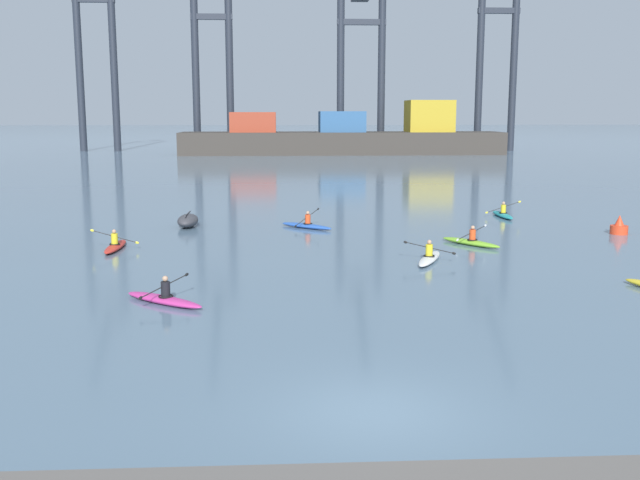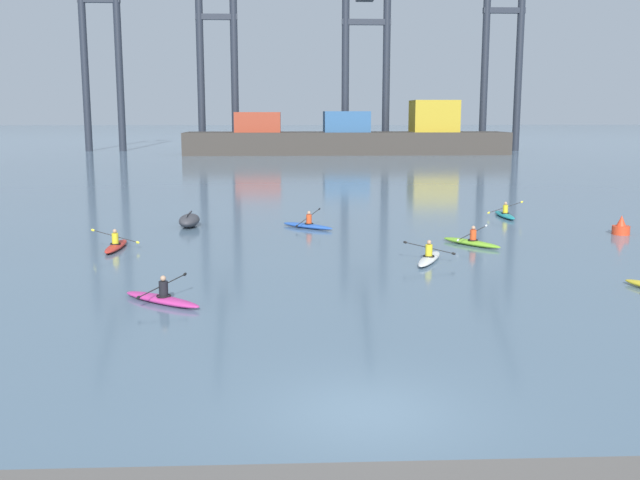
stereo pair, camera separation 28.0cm
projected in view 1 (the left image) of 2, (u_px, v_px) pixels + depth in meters
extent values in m
plane|color=slate|center=(375.00, 412.00, 15.32)|extent=(800.00, 800.00, 0.00)
cube|color=#38332D|center=(342.00, 143.00, 113.07)|extent=(49.60, 8.79, 3.41)
cube|color=#993823|center=(253.00, 122.00, 111.78)|extent=(6.94, 6.15, 3.03)
cube|color=#2D5684|center=(342.00, 122.00, 112.51)|extent=(6.94, 6.15, 3.16)
cube|color=#B29323|center=(429.00, 116.00, 113.10)|extent=(6.94, 6.15, 4.85)
cylinder|color=#232833|center=(79.00, 63.00, 119.64)|extent=(1.20, 1.20, 28.79)
cylinder|color=#232833|center=(114.00, 63.00, 119.94)|extent=(1.20, 1.20, 28.79)
cylinder|color=#232833|center=(196.00, 73.00, 118.11)|extent=(1.20, 1.20, 25.34)
cylinder|color=#232833|center=(230.00, 73.00, 118.41)|extent=(1.20, 1.20, 25.34)
cube|color=#232833|center=(211.00, 17.00, 116.74)|extent=(6.69, 0.90, 0.90)
cylinder|color=#232833|center=(341.00, 76.00, 117.71)|extent=(1.20, 1.20, 24.29)
cylinder|color=#232833|center=(381.00, 77.00, 118.07)|extent=(1.20, 1.20, 24.29)
cube|color=#232833|center=(362.00, 22.00, 116.44)|extent=(7.85, 0.90, 0.90)
cylinder|color=#232833|center=(480.00, 69.00, 120.96)|extent=(1.20, 1.20, 26.91)
cylinder|color=#232833|center=(513.00, 70.00, 121.27)|extent=(1.20, 1.20, 26.91)
cube|color=#232833|center=(499.00, 11.00, 119.51)|extent=(6.93, 0.90, 0.90)
ellipsoid|color=#38383D|center=(188.00, 221.00, 40.36)|extent=(1.14, 2.62, 0.70)
cube|color=#38383D|center=(188.00, 214.00, 40.30)|extent=(0.09, 1.95, 0.06)
cylinder|color=red|center=(619.00, 230.00, 37.95)|extent=(0.90, 0.90, 0.45)
cone|color=red|center=(620.00, 220.00, 37.87)|extent=(0.50, 0.49, 0.55)
ellipsoid|color=teal|center=(503.00, 215.00, 44.22)|extent=(0.64, 3.41, 0.26)
torus|color=black|center=(503.00, 213.00, 44.09)|extent=(0.50, 0.50, 0.05)
cylinder|color=gold|center=(503.00, 209.00, 44.05)|extent=(0.30, 0.30, 0.50)
sphere|color=tan|center=(504.00, 203.00, 43.99)|extent=(0.19, 0.19, 0.19)
cylinder|color=black|center=(503.00, 207.00, 44.08)|extent=(2.01, 0.06, 0.67)
ellipsoid|color=yellow|center=(487.00, 213.00, 44.07)|extent=(0.21, 0.04, 0.16)
ellipsoid|color=yellow|center=(520.00, 202.00, 44.10)|extent=(0.21, 0.04, 0.16)
ellipsoid|color=#2856B2|center=(306.00, 226.00, 39.90)|extent=(2.97, 2.67, 0.26)
torus|color=black|center=(308.00, 224.00, 39.81)|extent=(0.69, 0.69, 0.05)
cylinder|color=#DB471E|center=(308.00, 219.00, 39.77)|extent=(0.30, 0.30, 0.50)
sphere|color=tan|center=(308.00, 213.00, 39.71)|extent=(0.19, 0.19, 0.19)
cylinder|color=black|center=(307.00, 217.00, 39.78)|extent=(1.32, 1.53, 0.74)
ellipsoid|color=black|center=(296.00, 226.00, 39.07)|extent=(0.16, 0.18, 0.16)
ellipsoid|color=black|center=(318.00, 209.00, 40.49)|extent=(0.16, 0.18, 0.16)
ellipsoid|color=silver|center=(429.00, 259.00, 30.87)|extent=(1.87, 3.37, 0.26)
torus|color=black|center=(429.00, 256.00, 30.75)|extent=(0.64, 0.64, 0.05)
cylinder|color=gold|center=(429.00, 250.00, 30.71)|extent=(0.30, 0.30, 0.50)
sphere|color=tan|center=(429.00, 242.00, 30.65)|extent=(0.19, 0.19, 0.19)
cylinder|color=black|center=(429.00, 248.00, 30.74)|extent=(1.93, 0.83, 0.39)
ellipsoid|color=black|center=(406.00, 242.00, 31.05)|extent=(0.20, 0.11, 0.14)
ellipsoid|color=black|center=(454.00, 253.00, 30.43)|extent=(0.20, 0.11, 0.14)
ellipsoid|color=red|center=(115.00, 247.00, 33.67)|extent=(0.66, 3.41, 0.26)
torus|color=black|center=(115.00, 244.00, 33.54)|extent=(0.50, 0.50, 0.05)
cylinder|color=gold|center=(114.00, 239.00, 33.50)|extent=(0.30, 0.30, 0.50)
sphere|color=tan|center=(114.00, 231.00, 33.44)|extent=(0.19, 0.19, 0.19)
cylinder|color=black|center=(115.00, 237.00, 33.53)|extent=(2.03, 0.07, 0.61)
ellipsoid|color=yellow|center=(92.00, 230.00, 33.45)|extent=(0.20, 0.04, 0.16)
ellipsoid|color=yellow|center=(137.00, 243.00, 33.62)|extent=(0.20, 0.04, 0.16)
ellipsoid|color=#7ABC2D|center=(471.00, 242.00, 34.77)|extent=(2.51, 3.09, 0.26)
torus|color=black|center=(472.00, 240.00, 34.67)|extent=(0.69, 0.69, 0.05)
cylinder|color=#DB471E|center=(473.00, 235.00, 34.63)|extent=(0.30, 0.30, 0.50)
sphere|color=tan|center=(473.00, 228.00, 34.57)|extent=(0.19, 0.19, 0.19)
cylinder|color=black|center=(472.00, 233.00, 34.65)|extent=(1.67, 1.25, 0.51)
ellipsoid|color=silver|center=(458.00, 240.00, 34.05)|extent=(0.18, 0.15, 0.15)
ellipsoid|color=silver|center=(485.00, 226.00, 35.26)|extent=(0.18, 0.15, 0.15)
ellipsoid|color=#C13384|center=(164.00, 300.00, 24.03)|extent=(3.06, 2.55, 0.26)
torus|color=black|center=(166.00, 296.00, 23.95)|extent=(0.69, 0.69, 0.05)
cylinder|color=black|center=(166.00, 289.00, 23.91)|extent=(0.30, 0.30, 0.50)
sphere|color=tan|center=(165.00, 279.00, 23.85)|extent=(0.19, 0.19, 0.19)
cylinder|color=black|center=(164.00, 286.00, 23.92)|extent=(1.29, 1.66, 0.41)
ellipsoid|color=black|center=(141.00, 298.00, 23.11)|extent=(0.15, 0.18, 0.14)
ellipsoid|color=black|center=(187.00, 275.00, 24.73)|extent=(0.15, 0.18, 0.14)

